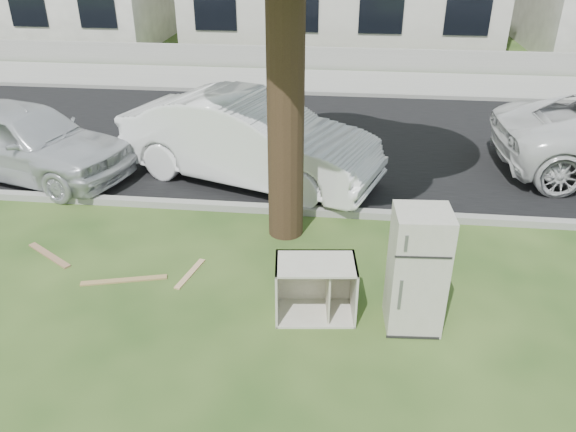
# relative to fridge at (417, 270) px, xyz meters

# --- Properties ---
(ground) EXTENTS (120.00, 120.00, 0.00)m
(ground) POSITION_rel_fridge_xyz_m (-1.39, 0.27, -0.78)
(ground) COLOR #223F16
(road) EXTENTS (120.00, 7.00, 0.01)m
(road) POSITION_rel_fridge_xyz_m (-1.39, 6.27, -0.77)
(road) COLOR black
(road) RESTS_ON ground
(kerb_near) EXTENTS (120.00, 0.18, 0.12)m
(kerb_near) POSITION_rel_fridge_xyz_m (-1.39, 2.72, -0.78)
(kerb_near) COLOR gray
(kerb_near) RESTS_ON ground
(kerb_far) EXTENTS (120.00, 0.18, 0.12)m
(kerb_far) POSITION_rel_fridge_xyz_m (-1.39, 9.82, -0.78)
(kerb_far) COLOR gray
(kerb_far) RESTS_ON ground
(sidewalk) EXTENTS (120.00, 2.80, 0.01)m
(sidewalk) POSITION_rel_fridge_xyz_m (-1.39, 11.27, -0.77)
(sidewalk) COLOR gray
(sidewalk) RESTS_ON ground
(low_wall) EXTENTS (120.00, 0.15, 0.70)m
(low_wall) POSITION_rel_fridge_xyz_m (-1.39, 12.87, -0.43)
(low_wall) COLOR gray
(low_wall) RESTS_ON ground
(fridge) EXTENTS (0.67, 0.63, 1.55)m
(fridge) POSITION_rel_fridge_xyz_m (0.00, 0.00, 0.00)
(fridge) COLOR beige
(fridge) RESTS_ON ground
(cabinet) EXTENTS (1.04, 0.71, 0.76)m
(cabinet) POSITION_rel_fridge_xyz_m (-1.19, 0.05, -0.39)
(cabinet) COLOR white
(cabinet) RESTS_ON ground
(plank_a) EXTENTS (1.15, 0.39, 0.02)m
(plank_a) POSITION_rel_fridge_xyz_m (-3.85, 0.47, -0.76)
(plank_a) COLOR #9D7F4C
(plank_a) RESTS_ON ground
(plank_b) EXTENTS (0.89, 0.63, 0.02)m
(plank_b) POSITION_rel_fridge_xyz_m (-5.19, 0.97, -0.76)
(plank_b) COLOR #936C4D
(plank_b) RESTS_ON ground
(plank_c) EXTENTS (0.25, 0.77, 0.02)m
(plank_c) POSITION_rel_fridge_xyz_m (-2.99, 0.73, -0.76)
(plank_c) COLOR tan
(plank_c) RESTS_ON ground
(car_center) EXTENTS (5.15, 3.19, 1.60)m
(car_center) POSITION_rel_fridge_xyz_m (-2.70, 4.03, 0.03)
(car_center) COLOR white
(car_center) RESTS_ON ground
(car_left) EXTENTS (4.50, 2.77, 1.43)m
(car_left) POSITION_rel_fridge_xyz_m (-6.93, 3.74, -0.06)
(car_left) COLOR silver
(car_left) RESTS_ON ground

